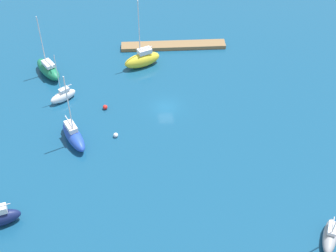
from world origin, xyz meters
TOP-DOWN VIEW (x-y plane):
  - water at (0.00, 0.00)m, footprint 160.00×160.00m
  - pier_dock at (-2.57, -18.80)m, footprint 20.65×2.68m
  - sailboat_yellow_east_end at (3.67, -12.48)m, footprint 7.40×5.10m
  - sailboat_white_mid_basin at (17.29, -2.75)m, footprint 4.68×4.07m
  - sailboat_blue_inner_mooring at (14.53, 7.58)m, footprint 5.26×7.58m
  - sailboat_green_by_breakwater at (20.83, -10.55)m, footprint 6.26×7.62m
  - sailboat_gray_lone_south at (-18.86, 27.53)m, footprint 3.79×5.73m
  - mooring_buoy_white at (8.18, 6.94)m, footprint 0.75×0.75m
  - mooring_buoy_red at (10.13, -0.05)m, footprint 0.80×0.80m

SIDE VIEW (x-z plane):
  - water at x=0.00m, z-range 0.00..0.00m
  - pier_dock at x=-2.57m, z-range 0.00..0.74m
  - mooring_buoy_white at x=8.18m, z-range 0.00..0.75m
  - mooring_buoy_red at x=10.13m, z-range 0.00..0.80m
  - sailboat_gray_lone_south at x=-18.86m, z-range -4.21..6.05m
  - sailboat_white_mid_basin at x=17.29m, z-range -3.59..5.65m
  - sailboat_blue_inner_mooring at x=14.53m, z-range -4.96..7.49m
  - sailboat_green_by_breakwater at x=20.83m, z-range -4.51..7.16m
  - sailboat_yellow_east_end at x=3.67m, z-range -5.18..8.18m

